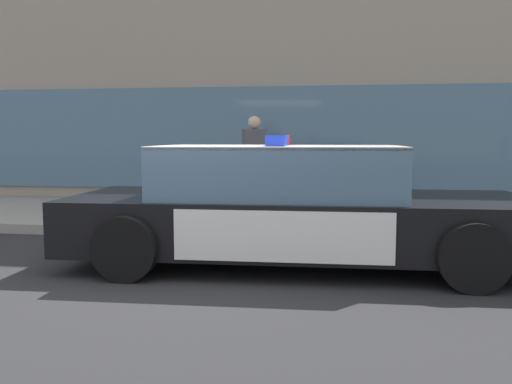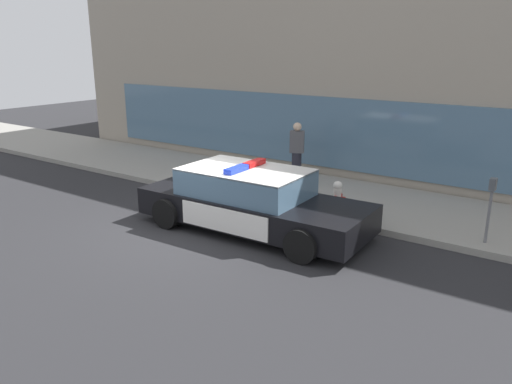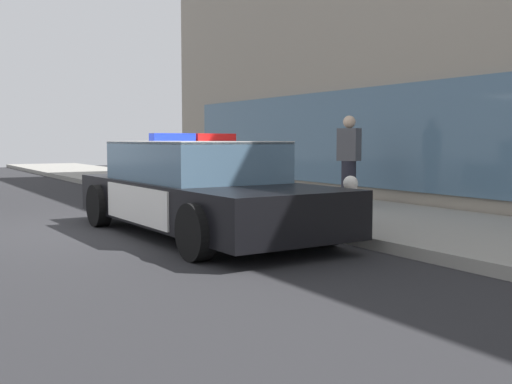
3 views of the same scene
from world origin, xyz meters
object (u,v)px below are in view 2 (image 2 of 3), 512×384
Objects in this scene: fire_hydrant at (338,196)px; pedestrian_on_sidewalk at (297,152)px; parking_meter at (491,198)px; police_cruiser at (251,200)px.

fire_hydrant is 0.42× the size of pedestrian_on_sidewalk.
pedestrian_on_sidewalk reaches higher than fire_hydrant.
pedestrian_on_sidewalk is at bearing 161.19° from parking_meter.
police_cruiser is at bearing 170.57° from pedestrian_on_sidewalk.
pedestrian_on_sidewalk reaches higher than police_cruiser.
pedestrian_on_sidewalk is (-2.17, 1.76, 0.51)m from fire_hydrant.
fire_hydrant is 2.84m from pedestrian_on_sidewalk.
fire_hydrant is 0.54× the size of parking_meter.
fire_hydrant is at bearing 177.84° from parking_meter.
police_cruiser is at bearing -121.57° from fire_hydrant.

